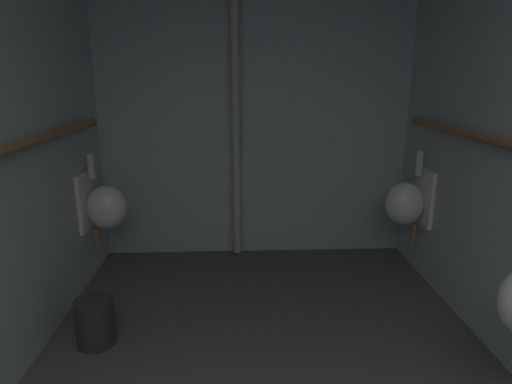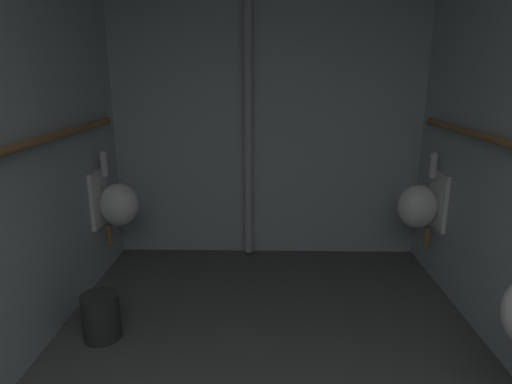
# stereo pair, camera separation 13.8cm
# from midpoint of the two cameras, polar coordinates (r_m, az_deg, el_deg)

# --- Properties ---
(wall_back) EXTENTS (2.77, 0.06, 2.57)m
(wall_back) POSITION_cam_midpoint_polar(r_m,az_deg,el_deg) (3.80, -1.23, 10.71)
(wall_back) COLOR #AAB7B9
(wall_back) RESTS_ON ground
(urinal_left_mid) EXTENTS (0.32, 0.30, 0.76)m
(urinal_left_mid) POSITION_cam_midpoint_polar(r_m,az_deg,el_deg) (3.56, -20.26, -1.74)
(urinal_left_mid) COLOR white
(urinal_right_far) EXTENTS (0.32, 0.30, 0.76)m
(urinal_right_far) POSITION_cam_midpoint_polar(r_m,az_deg,el_deg) (3.62, 18.05, -1.29)
(urinal_right_far) COLOR white
(standpipe_back_wall) EXTENTS (0.07, 0.07, 2.52)m
(standpipe_back_wall) POSITION_cam_midpoint_polar(r_m,az_deg,el_deg) (3.69, -3.75, 10.55)
(standpipe_back_wall) COLOR #B2B2B2
(standpipe_back_wall) RESTS_ON ground
(waste_bin) EXTENTS (0.23, 0.23, 0.29)m
(waste_bin) POSITION_cam_midpoint_polar(r_m,az_deg,el_deg) (2.92, -21.54, -15.50)
(waste_bin) COLOR #2D2D2D
(waste_bin) RESTS_ON ground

